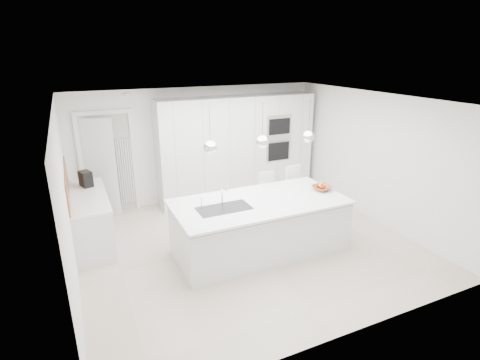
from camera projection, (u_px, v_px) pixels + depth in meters
name	position (u px, v px, depth m)	size (l,w,h in m)	color
floor	(247.00, 244.00, 6.59)	(5.50, 5.50, 0.00)	beige
wall_back	(199.00, 144.00, 8.33)	(5.50, 5.50, 0.00)	white
wall_left	(66.00, 204.00, 5.10)	(5.00, 5.00, 0.00)	white
ceiling	(248.00, 100.00, 5.77)	(5.50, 5.50, 0.00)	white
tall_cabinets	(237.00, 148.00, 8.42)	(3.60, 0.60, 2.30)	silver
oven_stack	(279.00, 138.00, 8.44)	(0.62, 0.04, 1.05)	#A5A5A8
doorway_frame	(109.00, 165.00, 7.61)	(1.11, 0.08, 2.13)	white
hallway_door	(96.00, 168.00, 7.47)	(0.82, 0.04, 2.00)	white
radiator	(126.00, 171.00, 7.78)	(0.32, 0.04, 1.40)	white
left_base_cabinets	(91.00, 220.00, 6.52)	(0.60, 1.80, 0.86)	silver
left_worktop	(87.00, 196.00, 6.37)	(0.62, 1.82, 0.04)	white
oak_backsplash	(67.00, 184.00, 6.17)	(0.02, 1.80, 0.50)	#985A33
island_base	(260.00, 228.00, 6.24)	(2.80, 1.20, 0.86)	silver
island_worktop	(260.00, 202.00, 6.13)	(2.84, 1.40, 0.04)	white
island_sink	(224.00, 213.00, 5.85)	(0.84, 0.44, 0.18)	#3F3F42
island_tap	(222.00, 195.00, 5.97)	(0.02, 0.02, 0.30)	white
pendant_left	(210.00, 147.00, 5.42)	(0.20, 0.20, 0.20)	white
pendant_mid	(262.00, 142.00, 5.75)	(0.20, 0.20, 0.20)	white
pendant_right	(308.00, 137.00, 6.09)	(0.20, 0.20, 0.20)	white
fruit_bowl	(322.00, 188.00, 6.57)	(0.33, 0.33, 0.08)	#985A33
espresso_machine	(86.00, 179.00, 6.73)	(0.17, 0.26, 0.28)	black
bar_stool_left	(269.00, 197.00, 7.37)	(0.32, 0.45, 0.98)	white
bar_stool_right	(296.00, 194.00, 7.35)	(0.36, 0.50, 1.09)	white
apple_a	(323.00, 187.00, 6.54)	(0.09, 0.09, 0.09)	red
apple_b	(319.00, 186.00, 6.59)	(0.09, 0.09, 0.09)	red
apple_c	(324.00, 187.00, 6.53)	(0.07, 0.07, 0.07)	red
apple_extra_3	(320.00, 186.00, 6.60)	(0.08, 0.08, 0.08)	red
banana_bunch	(323.00, 185.00, 6.54)	(0.20, 0.20, 0.03)	yellow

